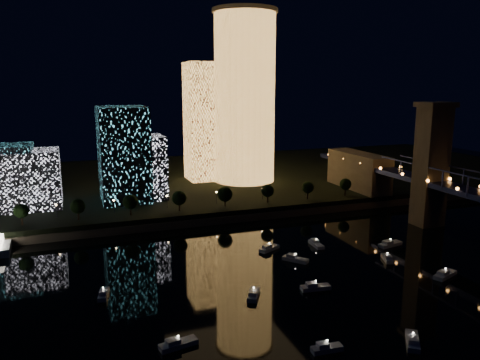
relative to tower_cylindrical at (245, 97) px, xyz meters
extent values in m
plane|color=black|center=(-17.50, -137.61, -50.03)|extent=(520.00, 520.00, 0.00)
cube|color=black|center=(-17.50, 22.39, -47.53)|extent=(420.00, 160.00, 5.00)
cube|color=#6B5E4C|center=(-17.50, -55.61, -48.53)|extent=(420.00, 6.00, 3.00)
cylinder|color=#FFB051|center=(0.00, 0.00, -1.13)|extent=(32.00, 32.00, 87.80)
cylinder|color=#6B5E4C|center=(0.00, 0.00, 43.78)|extent=(34.00, 34.00, 2.00)
cube|color=#FFB051|center=(-18.55, 12.29, -13.23)|extent=(19.99, 19.99, 63.60)
cube|color=white|center=(-59.87, -21.39, -30.58)|extent=(23.47, 19.86, 28.89)
cube|color=#4FC2D6|center=(-66.38, -21.39, -23.88)|extent=(21.15, 27.49, 42.30)
cube|color=white|center=(-105.76, -21.72, -32.79)|extent=(24.47, 22.24, 24.47)
cube|color=#4FC2D6|center=(-113.56, -20.90, -31.50)|extent=(19.33, 21.26, 27.06)
cube|color=#6B5E4C|center=(47.50, -87.61, -26.03)|extent=(11.00, 9.00, 48.00)
cube|color=#6B5E4C|center=(47.50, -87.61, -1.03)|extent=(13.00, 11.00, 2.00)
cube|color=#6B5E4C|center=(47.50, -37.61, -38.53)|extent=(12.00, 40.00, 23.00)
cube|color=#181F4D|center=(42.50, -101.61, -28.53)|extent=(0.50, 0.50, 7.00)
cube|color=#181F4D|center=(42.50, -77.61, -28.53)|extent=(0.50, 0.50, 7.00)
sphere|color=#FF9238|center=(42.00, -92.61, -30.23)|extent=(1.20, 1.20, 1.20)
sphere|color=#FF9238|center=(42.00, -47.61, -30.23)|extent=(1.20, 1.20, 1.20)
cube|color=silver|center=(16.82, -104.30, -49.43)|extent=(9.83, 4.76, 1.20)
cube|color=silver|center=(15.44, -104.57, -48.33)|extent=(3.71, 3.04, 1.00)
sphere|color=white|center=(16.82, -104.30, -47.43)|extent=(0.36, 0.36, 0.36)
cube|color=silver|center=(-26.19, -127.51, -49.43)|extent=(8.67, 3.73, 1.20)
cube|color=silver|center=(-27.44, -127.35, -48.33)|extent=(3.19, 2.54, 1.00)
sphere|color=white|center=(-26.19, -127.51, -47.43)|extent=(0.36, 0.36, 0.36)
cube|color=silver|center=(6.89, -115.68, -49.43)|extent=(4.77, 7.56, 1.20)
cube|color=silver|center=(6.49, -116.69, -48.33)|extent=(2.67, 3.03, 1.00)
sphere|color=white|center=(6.89, -115.68, -47.43)|extent=(0.36, 0.36, 0.36)
cube|color=silver|center=(-44.26, -125.73, -49.43)|extent=(6.28, 8.35, 1.20)
cube|color=silver|center=(-44.86, -126.79, -48.33)|extent=(3.24, 3.52, 1.00)
sphere|color=white|center=(-44.26, -125.73, -47.43)|extent=(0.36, 0.36, 0.36)
cube|color=silver|center=(-39.15, -155.94, -49.43)|extent=(7.08, 2.68, 1.20)
cube|color=silver|center=(-40.19, -155.87, -48.33)|extent=(2.55, 1.96, 1.00)
sphere|color=white|center=(-39.15, -155.94, -47.43)|extent=(0.36, 0.36, 0.36)
cube|color=silver|center=(-82.68, -111.78, -49.43)|extent=(3.71, 7.64, 1.20)
cube|color=silver|center=(-82.89, -112.86, -48.33)|extent=(2.36, 2.88, 1.00)
sphere|color=white|center=(-82.68, -111.78, -47.43)|extent=(0.36, 0.36, 0.36)
cube|color=silver|center=(-25.70, -93.58, -49.43)|extent=(8.62, 6.21, 1.20)
cube|color=silver|center=(-26.80, -94.16, -48.33)|extent=(3.59, 3.27, 1.00)
sphere|color=white|center=(-25.70, -93.58, -47.43)|extent=(0.36, 0.36, 0.36)
cube|color=silver|center=(-68.97, -143.19, -49.43)|extent=(8.92, 4.29, 1.20)
cube|color=silver|center=(-70.24, -143.43, -48.33)|extent=(3.36, 2.75, 1.00)
sphere|color=white|center=(-68.97, -143.19, -47.43)|extent=(0.36, 0.36, 0.36)
cube|color=silver|center=(-19.60, -159.72, -49.43)|extent=(7.16, 8.47, 1.20)
cube|color=silver|center=(-20.34, -160.75, -48.33)|extent=(3.52, 3.70, 1.00)
sphere|color=white|center=(-19.60, -159.72, -47.43)|extent=(0.36, 0.36, 0.36)
cube|color=silver|center=(-21.81, -106.12, -49.43)|extent=(7.55, 8.28, 1.20)
cube|color=silver|center=(-22.63, -105.14, -48.33)|extent=(3.61, 3.71, 1.00)
sphere|color=white|center=(-21.81, -106.12, -47.43)|extent=(0.36, 0.36, 0.36)
cube|color=silver|center=(14.81, -132.81, -49.43)|extent=(9.72, 6.06, 1.20)
cube|color=silver|center=(13.51, -133.30, -48.33)|extent=(3.89, 3.40, 1.00)
sphere|color=white|center=(14.81, -132.81, -47.43)|extent=(0.36, 0.36, 0.36)
cube|color=silver|center=(-8.20, -95.43, -49.43)|extent=(3.09, 8.35, 1.20)
cube|color=silver|center=(-8.13, -94.20, -48.33)|extent=(2.30, 2.99, 1.00)
sphere|color=white|center=(-8.20, -95.43, -47.43)|extent=(0.36, 0.36, 0.36)
cylinder|color=black|center=(-107.50, -49.61, -43.03)|extent=(0.70, 0.70, 4.00)
sphere|color=black|center=(-107.50, -49.61, -39.53)|extent=(5.49, 5.49, 5.49)
cylinder|color=black|center=(-87.50, -49.61, -43.03)|extent=(0.70, 0.70, 4.00)
sphere|color=black|center=(-87.50, -49.61, -39.53)|extent=(5.80, 5.80, 5.80)
cylinder|color=black|center=(-67.50, -49.61, -43.03)|extent=(0.70, 0.70, 4.00)
sphere|color=black|center=(-67.50, -49.61, -39.53)|extent=(6.13, 6.13, 6.13)
cylinder|color=black|center=(-47.50, -49.61, -43.03)|extent=(0.70, 0.70, 4.00)
sphere|color=black|center=(-47.50, -49.61, -39.53)|extent=(6.18, 6.18, 6.18)
cylinder|color=black|center=(-27.50, -49.61, -43.03)|extent=(0.70, 0.70, 4.00)
sphere|color=black|center=(-27.50, -49.61, -39.53)|extent=(6.54, 6.54, 6.54)
cylinder|color=black|center=(-7.50, -49.61, -43.03)|extent=(0.70, 0.70, 4.00)
sphere|color=black|center=(-7.50, -49.61, -39.53)|extent=(5.77, 5.77, 5.77)
cylinder|color=black|center=(12.50, -49.61, -43.03)|extent=(0.70, 0.70, 4.00)
sphere|color=black|center=(12.50, -49.61, -39.53)|extent=(5.52, 5.52, 5.52)
cylinder|color=black|center=(32.50, -49.61, -43.03)|extent=(0.70, 0.70, 4.00)
sphere|color=black|center=(32.50, -49.61, -39.53)|extent=(5.54, 5.54, 5.54)
cylinder|color=black|center=(-95.50, -43.61, -42.53)|extent=(0.24, 0.24, 5.00)
sphere|color=#FFCC7F|center=(-95.50, -43.61, -39.73)|extent=(0.70, 0.70, 0.70)
cylinder|color=black|center=(-73.50, -43.61, -42.53)|extent=(0.24, 0.24, 5.00)
sphere|color=#FFCC7F|center=(-73.50, -43.61, -39.73)|extent=(0.70, 0.70, 0.70)
cylinder|color=black|center=(-51.50, -43.61, -42.53)|extent=(0.24, 0.24, 5.00)
sphere|color=#FFCC7F|center=(-51.50, -43.61, -39.73)|extent=(0.70, 0.70, 0.70)
cylinder|color=black|center=(-29.50, -43.61, -42.53)|extent=(0.24, 0.24, 5.00)
sphere|color=#FFCC7F|center=(-29.50, -43.61, -39.73)|extent=(0.70, 0.70, 0.70)
cylinder|color=black|center=(-7.50, -43.61, -42.53)|extent=(0.24, 0.24, 5.00)
sphere|color=#FFCC7F|center=(-7.50, -43.61, -39.73)|extent=(0.70, 0.70, 0.70)
cylinder|color=black|center=(14.50, -43.61, -42.53)|extent=(0.24, 0.24, 5.00)
sphere|color=#FFCC7F|center=(14.50, -43.61, -39.73)|extent=(0.70, 0.70, 0.70)
camera|label=1|loc=(-88.11, -235.74, 6.56)|focal=35.00mm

